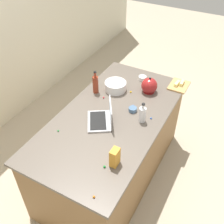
{
  "coord_description": "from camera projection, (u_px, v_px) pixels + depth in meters",
  "views": [
    {
      "loc": [
        -1.8,
        -0.99,
        2.67
      ],
      "look_at": [
        0.0,
        0.0,
        0.95
      ],
      "focal_mm": 43.15,
      "sensor_mm": 36.0,
      "label": 1
    }
  ],
  "objects": [
    {
      "name": "butter_stick_left",
      "position": [
        182.0,
        83.0,
        3.1
      ],
      "size": [
        0.11,
        0.04,
        0.04
      ],
      "primitive_type": "cube",
      "rotation": [
        0.0,
        0.0,
        0.04
      ],
      "color": "#F4E58C",
      "rests_on": "cutting_board"
    },
    {
      "name": "candy_6",
      "position": [
        58.0,
        131.0,
        2.53
      ],
      "size": [
        0.02,
        0.02,
        0.02
      ],
      "primitive_type": "sphere",
      "color": "green",
      "rests_on": "island_counter"
    },
    {
      "name": "candy_bag",
      "position": [
        115.0,
        157.0,
        2.18
      ],
      "size": [
        0.09,
        0.06,
        0.17
      ],
      "primitive_type": "cube",
      "color": "gold",
      "rests_on": "island_counter"
    },
    {
      "name": "island_counter",
      "position": [
        112.0,
        146.0,
        3.0
      ],
      "size": [
        1.94,
        1.0,
        0.9
      ],
      "color": "olive",
      "rests_on": "ground"
    },
    {
      "name": "mixing_bowl_large",
      "position": [
        115.0,
        86.0,
        3.02
      ],
      "size": [
        0.24,
        0.24,
        0.11
      ],
      "color": "white",
      "rests_on": "island_counter"
    },
    {
      "name": "candy_0",
      "position": [
        104.0,
        98.0,
        2.93
      ],
      "size": [
        0.02,
        0.02,
        0.02
      ],
      "primitive_type": "sphere",
      "color": "red",
      "rests_on": "island_counter"
    },
    {
      "name": "candy_3",
      "position": [
        151.0,
        118.0,
        2.67
      ],
      "size": [
        0.02,
        0.02,
        0.02
      ],
      "primitive_type": "sphere",
      "color": "blue",
      "rests_on": "island_counter"
    },
    {
      "name": "ground_plane",
      "position": [
        112.0,
        171.0,
        3.29
      ],
      "size": [
        12.0,
        12.0,
        0.0
      ],
      "primitive_type": "plane",
      "color": "#B7A88E"
    },
    {
      "name": "candy_5",
      "position": [
        133.0,
        105.0,
        2.83
      ],
      "size": [
        0.02,
        0.02,
        0.02
      ],
      "primitive_type": "sphere",
      "color": "blue",
      "rests_on": "island_counter"
    },
    {
      "name": "bottle_vinegar",
      "position": [
        142.0,
        114.0,
        2.6
      ],
      "size": [
        0.07,
        0.07,
        0.22
      ],
      "color": "white",
      "rests_on": "island_counter"
    },
    {
      "name": "ramekin_medium",
      "position": [
        133.0,
        109.0,
        2.76
      ],
      "size": [
        0.09,
        0.09,
        0.04
      ],
      "primitive_type": "cylinder",
      "color": "slate",
      "rests_on": "island_counter"
    },
    {
      "name": "candy_1",
      "position": [
        105.0,
        167.0,
        2.21
      ],
      "size": [
        0.02,
        0.02,
        0.02
      ],
      "primitive_type": "sphere",
      "color": "green",
      "rests_on": "island_counter"
    },
    {
      "name": "cutting_board",
      "position": [
        179.0,
        86.0,
        3.11
      ],
      "size": [
        0.26,
        0.2,
        0.02
      ],
      "primitive_type": "cube",
      "color": "tan",
      "rests_on": "island_counter"
    },
    {
      "name": "candy_2",
      "position": [
        131.0,
        92.0,
        3.01
      ],
      "size": [
        0.02,
        0.02,
        0.02
      ],
      "primitive_type": "sphere",
      "color": "yellow",
      "rests_on": "island_counter"
    },
    {
      "name": "kettle",
      "position": [
        149.0,
        86.0,
        2.98
      ],
      "size": [
        0.21,
        0.18,
        0.2
      ],
      "color": "maroon",
      "rests_on": "island_counter"
    },
    {
      "name": "bottle_soy",
      "position": [
        96.0,
        84.0,
        2.96
      ],
      "size": [
        0.06,
        0.06,
        0.27
      ],
      "color": "maroon",
      "rests_on": "island_counter"
    },
    {
      "name": "candy_4",
      "position": [
        94.0,
        197.0,
        1.99
      ],
      "size": [
        0.02,
        0.02,
        0.02
      ],
      "primitive_type": "sphere",
      "color": "orange",
      "rests_on": "island_counter"
    },
    {
      "name": "laptop",
      "position": [
        103.0,
        118.0,
        2.61
      ],
      "size": [
        0.38,
        0.36,
        0.22
      ],
      "color": "#B7B7BC",
      "rests_on": "island_counter"
    },
    {
      "name": "butter_stick_right",
      "position": [
        177.0,
        83.0,
        3.09
      ],
      "size": [
        0.11,
        0.05,
        0.04
      ],
      "primitive_type": "cube",
      "rotation": [
        0.0,
        0.0,
        -0.09
      ],
      "color": "#F4E58C",
      "rests_on": "cutting_board"
    },
    {
      "name": "ramekin_small",
      "position": [
        142.0,
        78.0,
        3.21
      ],
      "size": [
        0.09,
        0.09,
        0.05
      ],
      "primitive_type": "cylinder",
      "color": "white",
      "rests_on": "island_counter"
    }
  ]
}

